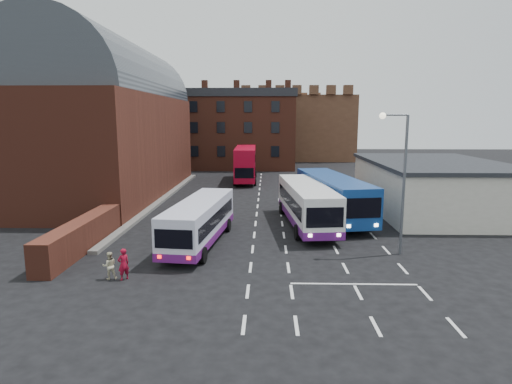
{
  "coord_description": "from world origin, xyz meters",
  "views": [
    {
      "loc": [
        0.87,
        -22.4,
        7.76
      ],
      "look_at": [
        0.0,
        10.0,
        2.2
      ],
      "focal_mm": 30.0,
      "sensor_mm": 36.0,
      "label": 1
    }
  ],
  "objects_px": {
    "street_lamp": "(400,171)",
    "bus_white_outbound": "(200,219)",
    "bus_blue": "(333,194)",
    "bus_red_double": "(245,164)",
    "pedestrian_red": "(123,264)",
    "bus_white_inbound": "(307,202)",
    "pedestrian_beige": "(109,266)"
  },
  "relations": [
    {
      "from": "bus_white_outbound",
      "to": "pedestrian_beige",
      "type": "xyz_separation_m",
      "value": [
        -3.49,
        -6.07,
        -0.93
      ]
    },
    {
      "from": "bus_blue",
      "to": "bus_red_double",
      "type": "distance_m",
      "value": 21.37
    },
    {
      "from": "bus_red_double",
      "to": "bus_blue",
      "type": "bearing_deg",
      "value": 110.2
    },
    {
      "from": "pedestrian_red",
      "to": "street_lamp",
      "type": "bearing_deg",
      "value": 153.5
    },
    {
      "from": "bus_white_inbound",
      "to": "pedestrian_red",
      "type": "height_order",
      "value": "bus_white_inbound"
    },
    {
      "from": "bus_red_double",
      "to": "pedestrian_beige",
      "type": "height_order",
      "value": "bus_red_double"
    },
    {
      "from": "bus_white_outbound",
      "to": "bus_blue",
      "type": "height_order",
      "value": "bus_blue"
    },
    {
      "from": "bus_white_outbound",
      "to": "bus_white_inbound",
      "type": "height_order",
      "value": "bus_white_inbound"
    },
    {
      "from": "bus_red_double",
      "to": "pedestrian_red",
      "type": "height_order",
      "value": "bus_red_double"
    },
    {
      "from": "bus_blue",
      "to": "bus_red_double",
      "type": "bearing_deg",
      "value": -78.34
    },
    {
      "from": "bus_white_inbound",
      "to": "street_lamp",
      "type": "distance_m",
      "value": 8.51
    },
    {
      "from": "bus_white_outbound",
      "to": "bus_blue",
      "type": "relative_size",
      "value": 0.82
    },
    {
      "from": "pedestrian_beige",
      "to": "bus_red_double",
      "type": "bearing_deg",
      "value": -123.04
    },
    {
      "from": "bus_red_double",
      "to": "bus_white_outbound",
      "type": "bearing_deg",
      "value": 85.5
    },
    {
      "from": "bus_white_inbound",
      "to": "bus_blue",
      "type": "distance_m",
      "value": 3.37
    },
    {
      "from": "street_lamp",
      "to": "pedestrian_beige",
      "type": "distance_m",
      "value": 16.3
    },
    {
      "from": "bus_white_inbound",
      "to": "pedestrian_red",
      "type": "xyz_separation_m",
      "value": [
        -9.84,
        -10.89,
        -1.04
      ]
    },
    {
      "from": "bus_red_double",
      "to": "pedestrian_beige",
      "type": "relative_size",
      "value": 7.83
    },
    {
      "from": "bus_white_outbound",
      "to": "pedestrian_red",
      "type": "distance_m",
      "value": 6.8
    },
    {
      "from": "bus_blue",
      "to": "pedestrian_beige",
      "type": "bearing_deg",
      "value": 36.12
    },
    {
      "from": "bus_white_inbound",
      "to": "bus_red_double",
      "type": "distance_m",
      "value": 23.05
    },
    {
      "from": "bus_white_outbound",
      "to": "bus_red_double",
      "type": "relative_size",
      "value": 0.95
    },
    {
      "from": "street_lamp",
      "to": "pedestrian_beige",
      "type": "bearing_deg",
      "value": -164.04
    },
    {
      "from": "bus_white_outbound",
      "to": "street_lamp",
      "type": "distance_m",
      "value": 12.23
    },
    {
      "from": "bus_white_outbound",
      "to": "street_lamp",
      "type": "xyz_separation_m",
      "value": [
        11.65,
        -1.74,
        3.27
      ]
    },
    {
      "from": "street_lamp",
      "to": "bus_white_outbound",
      "type": "bearing_deg",
      "value": 171.49
    },
    {
      "from": "street_lamp",
      "to": "pedestrian_red",
      "type": "height_order",
      "value": "street_lamp"
    },
    {
      "from": "bus_white_outbound",
      "to": "bus_blue",
      "type": "bearing_deg",
      "value": 44.05
    },
    {
      "from": "bus_white_outbound",
      "to": "bus_white_inbound",
      "type": "relative_size",
      "value": 0.89
    },
    {
      "from": "bus_white_outbound",
      "to": "bus_red_double",
      "type": "bearing_deg",
      "value": 93.17
    },
    {
      "from": "bus_white_outbound",
      "to": "street_lamp",
      "type": "height_order",
      "value": "street_lamp"
    },
    {
      "from": "pedestrian_beige",
      "to": "bus_white_inbound",
      "type": "bearing_deg",
      "value": -158.86
    }
  ]
}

